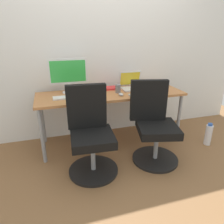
% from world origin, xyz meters
% --- Properties ---
extents(ground_plane, '(5.28, 5.28, 0.00)m').
position_xyz_m(ground_plane, '(0.00, 0.00, 0.00)').
color(ground_plane, brown).
extents(back_wall, '(4.40, 0.04, 2.60)m').
position_xyz_m(back_wall, '(0.00, 0.38, 1.30)').
color(back_wall, white).
rests_on(back_wall, ground).
extents(desk, '(1.87, 0.60, 0.70)m').
position_xyz_m(desk, '(0.00, 0.00, 0.64)').
color(desk, '#B77542').
rests_on(desk, ground).
extents(office_chair_left, '(0.54, 0.54, 0.94)m').
position_xyz_m(office_chair_left, '(-0.38, -0.53, 0.42)').
color(office_chair_left, black).
rests_on(office_chair_left, ground).
extents(office_chair_right, '(0.54, 0.54, 0.94)m').
position_xyz_m(office_chair_right, '(0.36, -0.53, 0.42)').
color(office_chair_right, black).
rests_on(office_chair_right, ground).
extents(water_bottle_on_floor, '(0.09, 0.09, 0.31)m').
position_xyz_m(water_bottle_on_floor, '(1.23, -0.46, 0.15)').
color(water_bottle_on_floor, white).
rests_on(water_bottle_on_floor, ground).
extents(desktop_monitor, '(0.48, 0.18, 0.43)m').
position_xyz_m(desktop_monitor, '(-0.51, 0.16, 0.95)').
color(desktop_monitor, silver).
rests_on(desktop_monitor, desk).
extents(open_laptop, '(0.31, 0.27, 0.22)m').
position_xyz_m(open_laptop, '(0.34, 0.13, 0.76)').
color(open_laptop, silver).
rests_on(open_laptop, desk).
extents(keyboard_by_monitor, '(0.34, 0.12, 0.02)m').
position_xyz_m(keyboard_by_monitor, '(-0.56, -0.06, 0.71)').
color(keyboard_by_monitor, silver).
rests_on(keyboard_by_monitor, desk).
extents(keyboard_by_laptop, '(0.34, 0.12, 0.02)m').
position_xyz_m(keyboard_by_laptop, '(0.35, -0.22, 0.71)').
color(keyboard_by_laptop, '#B7B7B7').
rests_on(keyboard_by_laptop, desk).
extents(mouse_by_monitor, '(0.06, 0.10, 0.03)m').
position_xyz_m(mouse_by_monitor, '(0.76, 0.06, 0.72)').
color(mouse_by_monitor, silver).
rests_on(mouse_by_monitor, desk).
extents(mouse_by_laptop, '(0.06, 0.10, 0.03)m').
position_xyz_m(mouse_by_laptop, '(0.08, -0.15, 0.72)').
color(mouse_by_laptop, '#B7B7B7').
rests_on(mouse_by_laptop, desk).
extents(coffee_mug, '(0.08, 0.08, 0.09)m').
position_xyz_m(coffee_mug, '(-0.11, -0.00, 0.75)').
color(coffee_mug, yellow).
rests_on(coffee_mug, desk).
extents(pen_cup, '(0.07, 0.07, 0.10)m').
position_xyz_m(pen_cup, '(0.09, -0.01, 0.76)').
color(pen_cup, slate).
rests_on(pen_cup, desk).
extents(notebook, '(0.21, 0.15, 0.03)m').
position_xyz_m(notebook, '(0.05, 0.18, 0.72)').
color(notebook, red).
rests_on(notebook, desk).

